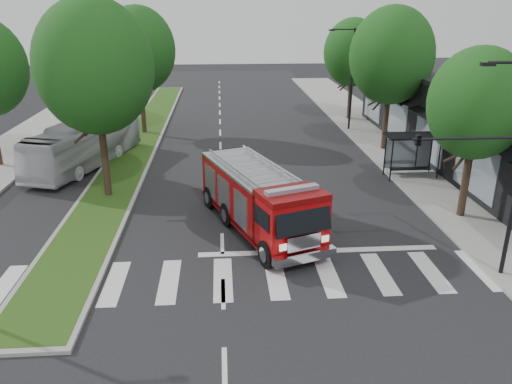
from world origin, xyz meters
TOP-DOWN VIEW (x-y plane):
  - ground at (0.00, 0.00)m, footprint 140.00×140.00m
  - sidewalk_right at (12.50, 10.00)m, footprint 5.00×80.00m
  - median at (-6.00, 18.00)m, footprint 3.00×50.00m
  - storefront_row at (17.00, 10.00)m, footprint 8.00×30.00m
  - bus_shelter at (11.20, 8.15)m, footprint 3.20×1.60m
  - tree_right_near at (11.50, 2.00)m, footprint 4.40×4.40m
  - tree_right_mid at (11.50, 14.00)m, footprint 5.60×5.60m
  - tree_right_far at (11.50, 24.00)m, footprint 5.00×5.00m
  - tree_median_near at (-6.00, 6.00)m, footprint 5.80×5.80m
  - tree_median_far at (-6.00, 20.00)m, footprint 5.60×5.60m
  - streetlight_right_near at (9.61, -3.50)m, footprint 4.08×0.22m
  - streetlight_right_far at (10.35, 20.00)m, footprint 2.11×0.20m
  - fire_engine at (1.69, 1.41)m, footprint 5.44×9.12m
  - city_bus at (-8.50, 11.78)m, footprint 5.49×10.62m

SIDE VIEW (x-z plane):
  - ground at x=0.00m, z-range 0.00..0.00m
  - sidewalk_right at x=12.50m, z-range 0.00..0.15m
  - median at x=-6.00m, z-range 0.00..0.16m
  - city_bus at x=-8.50m, z-range 0.00..2.89m
  - fire_engine at x=1.69m, z-range -0.06..2.97m
  - bus_shelter at x=11.20m, z-range 0.73..3.34m
  - storefront_row at x=17.00m, z-range 0.00..5.00m
  - streetlight_right_far at x=10.35m, z-range 0.48..8.48m
  - streetlight_right_near at x=9.61m, z-range 0.67..8.67m
  - tree_right_near at x=11.50m, z-range 1.48..9.53m
  - tree_right_far at x=11.50m, z-range 1.47..10.20m
  - tree_right_mid at x=11.50m, z-range 1.63..11.35m
  - tree_median_far at x=-6.00m, z-range 1.63..11.35m
  - tree_median_near at x=-6.00m, z-range 1.73..11.89m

